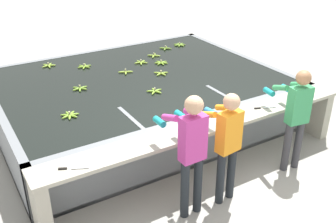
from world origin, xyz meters
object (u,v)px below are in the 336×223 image
object	(u,v)px
worker_2	(296,112)
knife_1	(69,168)
banana_bunch_floating_0	(141,62)
banana_bunch_floating_5	(161,63)
banana_bunch_floating_6	(84,66)
worker_0	(191,146)
banana_bunch_floating_2	(126,72)
banana_bunch_floating_10	(161,73)
banana_bunch_floating_4	(70,115)
banana_bunch_floating_8	(165,48)
banana_bunch_floating_9	(154,55)
worker_1	(227,139)
banana_bunch_floating_3	(180,45)
banana_bunch_floating_11	(80,88)
banana_bunch_floating_7	(155,91)
banana_bunch_floating_1	(48,65)
knife_0	(262,108)

from	to	relation	value
worker_2	knife_1	bearing A→B (deg)	172.33
banana_bunch_floating_0	banana_bunch_floating_5	size ratio (longest dim) A/B	0.98
banana_bunch_floating_0	banana_bunch_floating_6	xyz separation A→B (m)	(-1.05, 0.36, -0.00)
worker_0	banana_bunch_floating_0	xyz separation A→B (m)	(1.05, 3.30, -0.13)
banana_bunch_floating_2	worker_0	bearing A→B (deg)	-100.58
worker_2	banana_bunch_floating_10	distance (m)	2.63
banana_bunch_floating_5	banana_bunch_floating_6	xyz separation A→B (m)	(-1.38, 0.58, 0.00)
banana_bunch_floating_4	banana_bunch_floating_8	bearing A→B (deg)	35.73
banana_bunch_floating_5	banana_bunch_floating_9	world-z (taller)	same
banana_bunch_floating_10	worker_0	bearing A→B (deg)	-112.83
banana_bunch_floating_5	banana_bunch_floating_10	distance (m)	0.58
worker_1	banana_bunch_floating_8	distance (m)	4.09
banana_bunch_floating_8	banana_bunch_floating_9	distance (m)	0.55
banana_bunch_floating_3	banana_bunch_floating_11	world-z (taller)	same
banana_bunch_floating_4	banana_bunch_floating_7	xyz separation A→B (m)	(1.49, 0.12, 0.00)
banana_bunch_floating_9	knife_1	size ratio (longest dim) A/B	0.72
worker_2	banana_bunch_floating_1	world-z (taller)	worker_2
banana_bunch_floating_3	banana_bunch_floating_5	size ratio (longest dim) A/B	1.00
banana_bunch_floating_9	banana_bunch_floating_10	xyz separation A→B (m)	(-0.39, -0.96, -0.00)
banana_bunch_floating_2	knife_0	world-z (taller)	banana_bunch_floating_2
banana_bunch_floating_3	banana_bunch_floating_5	distance (m)	1.27
worker_1	banana_bunch_floating_2	distance (m)	2.98
banana_bunch_floating_4	banana_bunch_floating_0	bearing A→B (deg)	37.54
banana_bunch_floating_6	banana_bunch_floating_4	bearing A→B (deg)	-116.13
banana_bunch_floating_2	banana_bunch_floating_6	bearing A→B (deg)	129.56
banana_bunch_floating_6	banana_bunch_floating_8	size ratio (longest dim) A/B	1.20
banana_bunch_floating_6	banana_bunch_floating_10	xyz separation A→B (m)	(1.08, -1.08, 0.00)
worker_0	banana_bunch_floating_5	bearing A→B (deg)	65.84
banana_bunch_floating_9	banana_bunch_floating_4	bearing A→B (deg)	-143.84
banana_bunch_floating_5	banana_bunch_floating_10	size ratio (longest dim) A/B	1.02
banana_bunch_floating_8	banana_bunch_floating_9	bearing A→B (deg)	-146.58
banana_bunch_floating_4	banana_bunch_floating_10	world-z (taller)	same
banana_bunch_floating_7	banana_bunch_floating_3	bearing A→B (deg)	48.38
banana_bunch_floating_2	knife_1	size ratio (longest dim) A/B	0.83
worker_1	banana_bunch_floating_8	xyz separation A→B (m)	(1.39, 3.84, -0.06)
worker_1	banana_bunch_floating_7	xyz separation A→B (m)	(0.03, 1.92, -0.06)
banana_bunch_floating_7	knife_1	distance (m)	2.40
banana_bunch_floating_2	banana_bunch_floating_8	world-z (taller)	same
banana_bunch_floating_11	knife_1	bearing A→B (deg)	-112.88
banana_bunch_floating_6	banana_bunch_floating_10	size ratio (longest dim) A/B	1.02
worker_2	banana_bunch_floating_10	size ratio (longest dim) A/B	5.78
worker_2	banana_bunch_floating_7	distance (m)	2.26
banana_bunch_floating_7	banana_bunch_floating_8	size ratio (longest dim) A/B	1.18
banana_bunch_floating_3	banana_bunch_floating_2	bearing A→B (deg)	-152.69
banana_bunch_floating_2	worker_2	bearing A→B (deg)	-65.65
banana_bunch_floating_5	banana_bunch_floating_6	world-z (taller)	same
banana_bunch_floating_1	banana_bunch_floating_9	xyz separation A→B (m)	(2.05, -0.53, 0.00)
banana_bunch_floating_9	banana_bunch_floating_6	bearing A→B (deg)	175.48
worker_0	banana_bunch_floating_8	size ratio (longest dim) A/B	7.14
banana_bunch_floating_0	banana_bunch_floating_2	size ratio (longest dim) A/B	1.02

